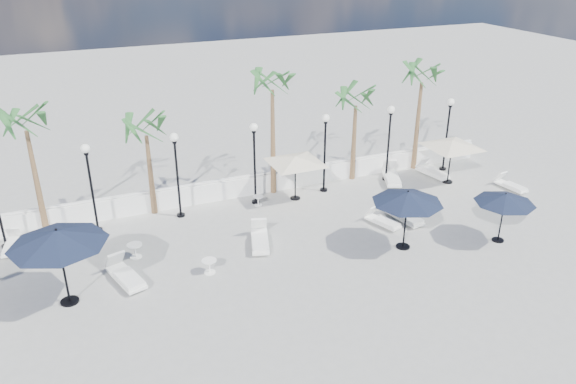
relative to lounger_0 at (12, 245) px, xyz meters
name	(u,v)px	position (x,y,z in m)	size (l,w,h in m)	color
ground	(316,274)	(10.27, -6.22, -0.21)	(100.00, 100.00, 0.00)	gray
balustrade	(248,185)	(10.27, 1.28, 0.26)	(26.00, 0.30, 1.01)	white
lamppost_1	(90,176)	(3.27, 0.28, 2.29)	(0.36, 0.36, 3.84)	black
lamppost_2	(176,163)	(6.77, 0.28, 2.29)	(0.36, 0.36, 3.84)	black
lamppost_3	(254,152)	(10.27, 0.28, 2.29)	(0.36, 0.36, 3.84)	black
lamppost_4	(325,142)	(13.77, 0.28, 2.29)	(0.36, 0.36, 3.84)	black
lamppost_5	(389,133)	(17.27, 0.28, 2.29)	(0.36, 0.36, 3.84)	black
lamppost_6	(448,124)	(20.77, 0.28, 2.29)	(0.36, 0.36, 3.84)	black
palm_0	(26,127)	(1.27, 1.08, 4.33)	(2.60, 2.60, 5.50)	brown
palm_1	(146,132)	(5.77, 1.08, 3.55)	(2.60, 2.60, 4.70)	brown
palm_2	(272,87)	(11.47, 1.08, 4.91)	(2.60, 2.60, 6.10)	brown
palm_3	(356,103)	(15.77, 1.08, 3.74)	(2.60, 2.60, 4.90)	brown
palm_4	(422,80)	(19.47, 1.08, 4.52)	(2.60, 2.60, 5.70)	brown
lounger_0	(12,245)	(0.00, 0.00, 0.00)	(0.77, 1.70, 0.61)	white
lounger_2	(260,239)	(9.11, -3.45, 0.05)	(1.24, 2.16, 0.77)	white
lounger_3	(125,275)	(3.80, -4.05, 0.06)	(1.23, 2.20, 0.79)	white
lounger_4	(383,221)	(14.52, -3.88, 0.00)	(1.05, 1.73, 0.62)	white
lounger_5	(392,176)	(17.42, 0.00, 0.07)	(1.49, 2.25, 0.81)	white
lounger_6	(404,215)	(15.59, -3.85, 0.04)	(0.96, 2.06, 0.74)	white
lounger_7	(432,172)	(19.73, -0.21, 0.03)	(0.94, 1.97, 0.71)	white
lounger_8	(511,185)	(22.27, -3.06, 0.00)	(0.77, 1.73, 0.62)	white
side_table_0	(209,265)	(6.70, -4.65, 0.12)	(0.55, 0.55, 0.53)	white
side_table_1	(135,250)	(4.38, -2.50, 0.14)	(0.58, 0.58, 0.57)	white
side_table_2	(258,200)	(10.29, -0.02, 0.07)	(0.47, 0.47, 0.46)	white
parasol_navy_left	(57,238)	(1.86, -4.59, 2.27)	(3.19, 3.19, 2.81)	black
parasol_navy_mid	(408,198)	(14.27, -5.82, 1.97)	(2.76, 2.76, 2.48)	black
parasol_navy_right	(505,199)	(18.12, -6.87, 1.67)	(2.38, 2.38, 2.13)	black
parasol_cream_sq_a	(295,156)	(12.13, -0.02, 1.91)	(4.66, 4.66, 2.29)	black
parasol_cream_sq_b	(453,141)	(19.95, -1.20, 2.00)	(4.76, 4.76, 2.38)	black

